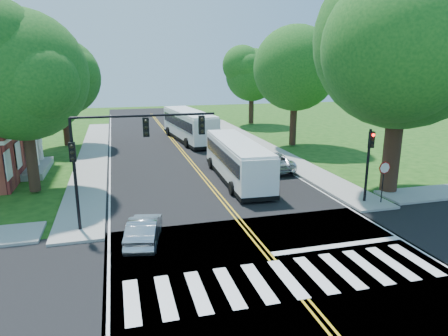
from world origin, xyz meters
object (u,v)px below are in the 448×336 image
object	(u,v)px
bus_lead	(237,159)
hatchback	(144,230)
signal_ne	(369,156)
suv	(271,161)
dark_sedan	(258,158)
signal_nw	(123,144)
bus_follow	(189,125)

from	to	relation	value
bus_lead	hatchback	size ratio (longest dim) A/B	2.91
signal_ne	suv	bearing A→B (deg)	105.34
bus_lead	suv	size ratio (longest dim) A/B	2.18
dark_sedan	signal_ne	bearing A→B (deg)	108.37
signal_nw	bus_lead	world-z (taller)	signal_nw
signal_ne	hatchback	size ratio (longest dim) A/B	1.13
bus_lead	hatchback	distance (m)	11.78
dark_sedan	bus_lead	bearing A→B (deg)	53.90
signal_nw	bus_follow	xyz separation A→B (m)	(7.58, 23.54, -2.63)
hatchback	suv	xyz separation A→B (m)	(10.88, 11.10, 0.08)
bus_lead	hatchback	xyz separation A→B (m)	(-7.38, -9.13, -0.89)
bus_lead	dark_sedan	bearing A→B (deg)	-126.38
signal_ne	dark_sedan	bearing A→B (deg)	105.77
signal_nw	suv	distance (m)	15.13
bus_follow	dark_sedan	world-z (taller)	bus_follow
signal_ne	bus_follow	bearing A→B (deg)	105.38
signal_ne	bus_follow	world-z (taller)	signal_ne
bus_lead	dark_sedan	xyz separation A→B (m)	(2.95, 3.68, -0.91)
bus_lead	signal_nw	bearing A→B (deg)	43.49
bus_lead	bus_follow	world-z (taller)	bus_follow
bus_lead	bus_follow	xyz separation A→B (m)	(-0.49, 16.48, 0.21)
bus_follow	hatchback	xyz separation A→B (m)	(-6.89, -25.61, -1.09)
signal_ne	suv	xyz separation A→B (m)	(-2.47, 9.02, -2.24)
signal_nw	bus_lead	bearing A→B (deg)	41.17
signal_nw	bus_follow	size ratio (longest dim) A/B	0.55
signal_nw	dark_sedan	world-z (taller)	signal_nw
signal_nw	hatchback	world-z (taller)	signal_nw
signal_ne	dark_sedan	size ratio (longest dim) A/B	1.04
bus_follow	suv	bearing A→B (deg)	99.53
suv	dark_sedan	xyz separation A→B (m)	(-0.56, 1.71, -0.11)
hatchback	dark_sedan	size ratio (longest dim) A/B	0.92
signal_nw	signal_ne	size ratio (longest dim) A/B	1.62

